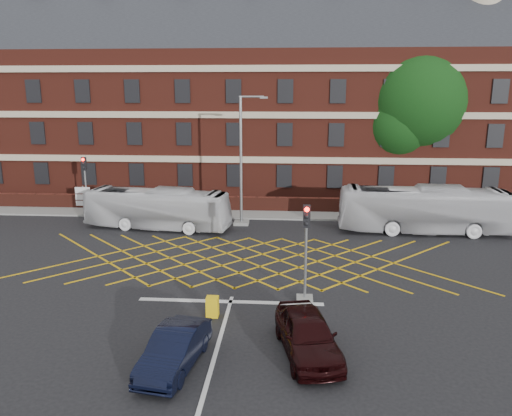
# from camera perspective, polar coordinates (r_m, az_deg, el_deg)

# --- Properties ---
(ground) EXTENTS (120.00, 120.00, 0.00)m
(ground) POSITION_cam_1_polar(r_m,az_deg,el_deg) (25.13, -1.96, -7.42)
(ground) COLOR black
(ground) RESTS_ON ground
(victorian_building) EXTENTS (51.00, 12.17, 20.40)m
(victorian_building) POSITION_cam_1_polar(r_m,az_deg,el_deg) (45.43, 1.20, 12.01)
(victorian_building) COLOR #5A2017
(victorian_building) RESTS_ON ground
(boundary_wall) EXTENTS (56.00, 0.50, 1.10)m
(boundary_wall) POSITION_cam_1_polar(r_m,az_deg,el_deg) (37.40, 0.09, 0.44)
(boundary_wall) COLOR #501E15
(boundary_wall) RESTS_ON ground
(far_pavement) EXTENTS (60.00, 3.00, 0.12)m
(far_pavement) POSITION_cam_1_polar(r_m,az_deg,el_deg) (36.54, -0.02, -0.66)
(far_pavement) COLOR slate
(far_pavement) RESTS_ON ground
(box_junction_hatching) EXTENTS (8.22, 8.22, 0.02)m
(box_junction_hatching) POSITION_cam_1_polar(r_m,az_deg,el_deg) (27.00, -1.52, -5.91)
(box_junction_hatching) COLOR #CC990C
(box_junction_hatching) RESTS_ON ground
(stop_line) EXTENTS (8.00, 0.30, 0.02)m
(stop_line) POSITION_cam_1_polar(r_m,az_deg,el_deg) (21.91, -2.93, -10.64)
(stop_line) COLOR silver
(stop_line) RESTS_ON ground
(centre_line) EXTENTS (0.15, 14.00, 0.02)m
(centre_line) POSITION_cam_1_polar(r_m,az_deg,el_deg) (16.25, -5.84, -19.95)
(centre_line) COLOR silver
(centre_line) RESTS_ON ground
(bus_left) EXTENTS (9.82, 3.68, 2.67)m
(bus_left) POSITION_cam_1_polar(r_m,az_deg,el_deg) (33.26, -11.21, -0.07)
(bus_left) COLOR silver
(bus_left) RESTS_ON ground
(bus_right) EXTENTS (10.82, 2.95, 2.99)m
(bus_right) POSITION_cam_1_polar(r_m,az_deg,el_deg) (33.44, 18.64, -0.17)
(bus_right) COLOR silver
(bus_right) RESTS_ON ground
(car_navy) EXTENTS (1.93, 4.06, 1.28)m
(car_navy) POSITION_cam_1_polar(r_m,az_deg,el_deg) (17.18, -9.31, -15.63)
(car_navy) COLOR black
(car_navy) RESTS_ON ground
(car_maroon) EXTENTS (2.64, 4.64, 1.49)m
(car_maroon) POSITION_cam_1_polar(r_m,az_deg,el_deg) (17.75, 5.92, -14.14)
(car_maroon) COLOR black
(car_maroon) RESTS_ON ground
(deciduous_tree) EXTENTS (8.36, 8.31, 12.18)m
(deciduous_tree) POSITION_cam_1_polar(r_m,az_deg,el_deg) (42.91, 17.61, 10.79)
(deciduous_tree) COLOR black
(deciduous_tree) RESTS_ON ground
(traffic_light_near) EXTENTS (0.70, 0.70, 4.27)m
(traffic_light_near) POSITION_cam_1_polar(r_m,az_deg,el_deg) (21.39, 5.68, -6.24)
(traffic_light_near) COLOR slate
(traffic_light_near) RESTS_ON ground
(traffic_light_far) EXTENTS (0.70, 0.70, 4.27)m
(traffic_light_far) POSITION_cam_1_polar(r_m,az_deg,el_deg) (37.83, -18.83, 1.75)
(traffic_light_far) COLOR slate
(traffic_light_far) RESTS_ON ground
(street_lamp) EXTENTS (2.25, 1.00, 8.54)m
(street_lamp) POSITION_cam_1_polar(r_m,az_deg,el_deg) (33.31, -1.60, 2.97)
(street_lamp) COLOR slate
(street_lamp) RESTS_ON ground
(direction_signs) EXTENTS (1.10, 0.16, 2.20)m
(direction_signs) POSITION_cam_1_polar(r_m,az_deg,el_deg) (37.93, -19.15, 1.16)
(direction_signs) COLOR gray
(direction_signs) RESTS_ON ground
(utility_cabinet) EXTENTS (0.48, 0.42, 0.83)m
(utility_cabinet) POSITION_cam_1_polar(r_m,az_deg,el_deg) (20.51, -5.01, -11.17)
(utility_cabinet) COLOR yellow
(utility_cabinet) RESTS_ON ground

